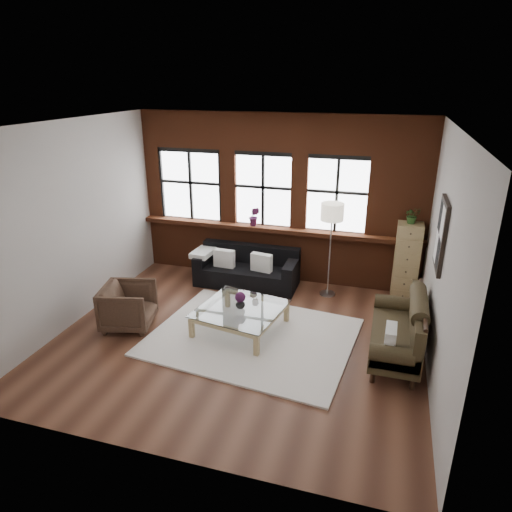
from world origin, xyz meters
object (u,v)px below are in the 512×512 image
(floor_lamp, at_px, (330,247))
(vintage_settee, at_px, (396,328))
(coffee_table, at_px, (241,319))
(vase, at_px, (240,304))
(armchair, at_px, (128,306))
(dark_sofa, at_px, (247,268))
(drawer_chest, at_px, (406,261))

(floor_lamp, bearing_deg, vintage_settee, -55.25)
(coffee_table, height_order, vase, vase)
(vase, bearing_deg, armchair, -168.07)
(floor_lamp, bearing_deg, vase, -123.94)
(armchair, height_order, coffee_table, armchair)
(dark_sofa, relative_size, armchair, 2.47)
(armchair, bearing_deg, coffee_table, -91.31)
(floor_lamp, bearing_deg, drawer_chest, 12.76)
(vintage_settee, bearing_deg, drawer_chest, 86.18)
(dark_sofa, relative_size, coffee_table, 1.58)
(armchair, height_order, drawer_chest, drawer_chest)
(vintage_settee, xyz_separation_m, floor_lamp, (-1.20, 1.73, 0.49))
(vintage_settee, relative_size, drawer_chest, 1.21)
(armchair, xyz_separation_m, coffee_table, (1.77, 0.37, -0.16))
(vintage_settee, relative_size, armchair, 2.17)
(vintage_settee, height_order, coffee_table, vintage_settee)
(coffee_table, relative_size, floor_lamp, 0.65)
(coffee_table, distance_m, drawer_chest, 3.22)
(dark_sofa, distance_m, vase, 1.74)
(vase, distance_m, drawer_chest, 3.19)
(coffee_table, relative_size, vase, 7.87)
(vintage_settee, xyz_separation_m, coffee_table, (-2.34, 0.04, -0.26))
(dark_sofa, distance_m, vintage_settee, 3.26)
(vintage_settee, height_order, drawer_chest, drawer_chest)
(vase, height_order, drawer_chest, drawer_chest)
(coffee_table, xyz_separation_m, drawer_chest, (2.48, 2.00, 0.51))
(vintage_settee, distance_m, vase, 2.34)
(dark_sofa, height_order, vase, dark_sofa)
(armchair, distance_m, floor_lamp, 3.62)
(coffee_table, distance_m, floor_lamp, 2.18)
(coffee_table, distance_m, vase, 0.28)
(dark_sofa, xyz_separation_m, coffee_table, (0.43, -1.68, -0.16))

